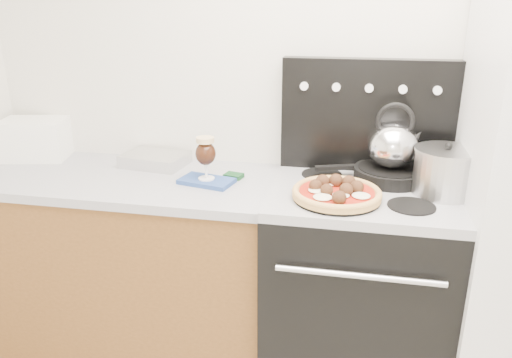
% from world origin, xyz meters
% --- Properties ---
extents(room_shell, '(3.52, 3.01, 2.52)m').
position_xyz_m(room_shell, '(0.00, 0.29, 1.25)').
color(room_shell, beige).
rests_on(room_shell, ground).
extents(base_cabinet, '(1.45, 0.60, 0.86)m').
position_xyz_m(base_cabinet, '(-1.02, 1.20, 0.43)').
color(base_cabinet, brown).
rests_on(base_cabinet, ground).
extents(countertop, '(1.48, 0.63, 0.04)m').
position_xyz_m(countertop, '(-1.02, 1.20, 0.88)').
color(countertop, '#ABABB3').
rests_on(countertop, base_cabinet).
extents(stove_body, '(0.76, 0.65, 0.88)m').
position_xyz_m(stove_body, '(0.08, 1.18, 0.44)').
color(stove_body, black).
rests_on(stove_body, ground).
extents(cooktop, '(0.76, 0.65, 0.04)m').
position_xyz_m(cooktop, '(0.08, 1.18, 0.90)').
color(cooktop, '#ADADB2').
rests_on(cooktop, stove_body).
extents(backguard, '(0.76, 0.08, 0.50)m').
position_xyz_m(backguard, '(0.08, 1.45, 1.17)').
color(backguard, black).
rests_on(backguard, cooktop).
extents(toaster_oven, '(0.36, 0.30, 0.20)m').
position_xyz_m(toaster_oven, '(-1.55, 1.37, 1.00)').
color(toaster_oven, white).
rests_on(toaster_oven, countertop).
extents(foil_sheet, '(0.32, 0.25, 0.06)m').
position_xyz_m(foil_sheet, '(-0.91, 1.37, 0.93)').
color(foil_sheet, white).
rests_on(foil_sheet, countertop).
extents(oven_mitt, '(0.25, 0.18, 0.02)m').
position_xyz_m(oven_mitt, '(-0.59, 1.17, 0.91)').
color(oven_mitt, '#29488E').
rests_on(oven_mitt, countertop).
extents(beer_glass, '(0.09, 0.09, 0.19)m').
position_xyz_m(beer_glass, '(-0.59, 1.17, 1.02)').
color(beer_glass, black).
rests_on(beer_glass, oven_mitt).
extents(pizza_pan, '(0.41, 0.41, 0.01)m').
position_xyz_m(pizza_pan, '(-0.02, 1.04, 0.93)').
color(pizza_pan, black).
rests_on(pizza_pan, cooktop).
extents(pizza, '(0.35, 0.35, 0.05)m').
position_xyz_m(pizza, '(-0.02, 1.04, 0.96)').
color(pizza, tan).
rests_on(pizza, pizza_pan).
extents(skillet, '(0.39, 0.39, 0.06)m').
position_xyz_m(skillet, '(0.19, 1.31, 0.95)').
color(skillet, black).
rests_on(skillet, cooktop).
extents(tea_kettle, '(0.27, 0.27, 0.24)m').
position_xyz_m(tea_kettle, '(0.19, 1.31, 1.09)').
color(tea_kettle, silver).
rests_on(tea_kettle, skillet).
extents(stock_pot, '(0.29, 0.29, 0.18)m').
position_xyz_m(stock_pot, '(0.39, 1.19, 1.01)').
color(stock_pot, '#B6B6B6').
rests_on(stock_pot, cooktop).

